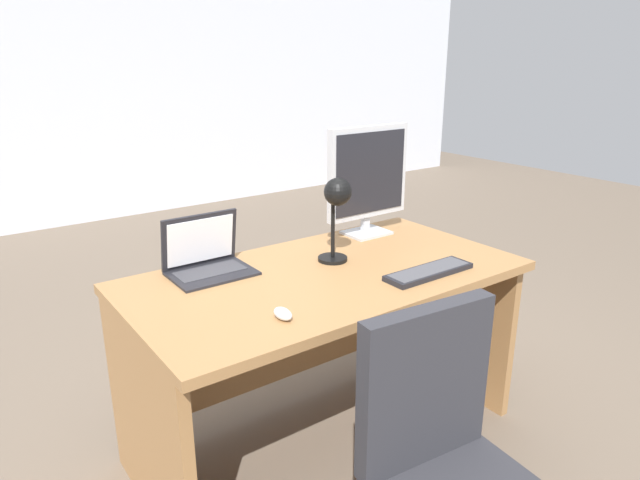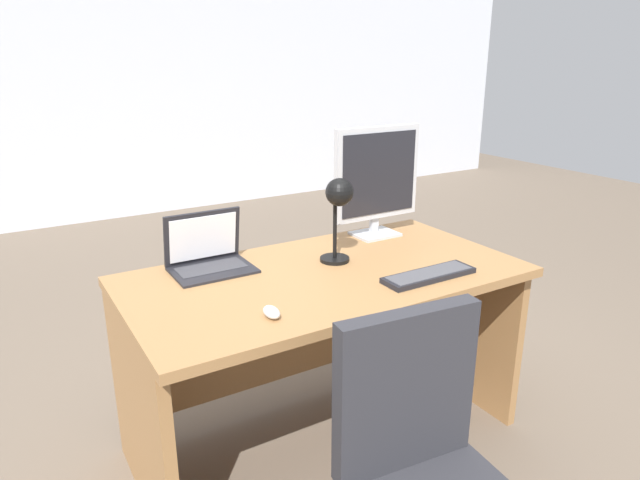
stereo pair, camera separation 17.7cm
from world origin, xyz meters
name	(u,v)px [view 2 (the right image)]	position (x,y,z in m)	size (l,w,h in m)	color
ground	(203,308)	(0.00, 1.50, 0.00)	(12.00, 12.00, 0.00)	#6B5B4C
back_wall	(99,71)	(0.00, 4.01, 1.40)	(10.00, 0.10, 2.80)	silver
desk	(319,320)	(0.00, 0.05, 0.53)	(1.53, 0.81, 0.75)	#9E7042
monitor	(377,177)	(0.45, 0.28, 1.03)	(0.44, 0.16, 0.50)	#B7BABF
laptop	(207,251)	(-0.37, 0.29, 0.82)	(0.31, 0.23, 0.22)	black
keyboard	(429,275)	(0.30, -0.25, 0.76)	(0.38, 0.11, 0.02)	black
mouse	(272,312)	(-0.35, -0.25, 0.77)	(0.05, 0.08, 0.04)	silver
desk_lamp	(339,203)	(0.10, 0.06, 1.00)	(0.12, 0.14, 0.35)	black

